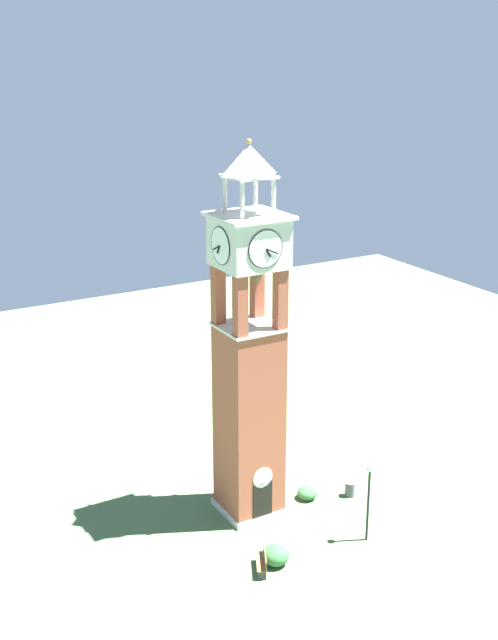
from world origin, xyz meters
name	(u,v)px	position (x,y,z in m)	size (l,w,h in m)	color
ground	(249,509)	(0.00, 0.00, 0.00)	(80.00, 80.00, 0.00)	#517547
clock_tower	(249,369)	(0.00, 0.00, 7.91)	(3.33, 3.33, 19.03)	#9E4C38
park_bench	(262,561)	(-2.06, -4.83, 0.48)	(1.12, 1.62, 0.95)	brown
lamp_post	(369,489)	(3.63, -5.25, 2.83)	(0.36, 0.36, 4.11)	black
trash_bin	(350,489)	(5.37, -1.51, 0.40)	(0.52, 0.52, 0.80)	#4C4C51
shrub_near_entry	(276,555)	(-1.28, -4.72, 0.47)	(1.28, 1.28, 0.95)	#336638
shrub_left_of_tower	(250,475)	(1.44, 2.36, 0.49)	(0.97, 0.97, 0.99)	#336638
shrub_behind_bench	(307,493)	(3.24, -0.60, 0.33)	(1.06, 1.06, 0.67)	#336638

